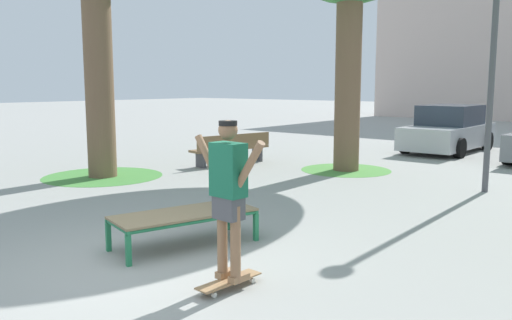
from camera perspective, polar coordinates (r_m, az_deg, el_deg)
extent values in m
plane|color=#999993|center=(6.52, -13.04, -11.30)|extent=(120.00, 120.00, 0.00)
cube|color=#237A4C|center=(7.94, -2.90, -6.15)|extent=(0.07, 0.07, 0.38)
cube|color=#237A4C|center=(7.37, -0.02, -7.25)|extent=(0.07, 0.07, 0.38)
cube|color=#237A4C|center=(7.18, -15.61, -7.98)|extent=(0.07, 0.07, 0.38)
cube|color=#237A4C|center=(6.55, -13.57, -9.47)|extent=(0.07, 0.07, 0.38)
cylinder|color=#237A4C|center=(7.46, -8.96, -5.46)|extent=(0.56, 1.84, 0.05)
cylinder|color=#237A4C|center=(6.86, -6.40, -6.63)|extent=(0.56, 1.84, 0.05)
cylinder|color=#237A4C|center=(7.60, -1.52, -5.11)|extent=(0.75, 0.25, 0.05)
cylinder|color=#237A4C|center=(6.81, -14.70, -6.95)|extent=(0.75, 0.25, 0.05)
cube|color=#847051|center=(7.15, -7.74, -5.71)|extent=(1.25, 2.03, 0.03)
cube|color=#9E754C|center=(5.76, -2.91, -12.85)|extent=(0.25, 0.81, 0.02)
cylinder|color=silver|center=(6.01, -1.44, -12.49)|extent=(0.03, 0.06, 0.06)
cylinder|color=silver|center=(5.91, -0.38, -12.85)|extent=(0.03, 0.06, 0.06)
cylinder|color=silver|center=(5.65, -5.57, -13.88)|extent=(0.03, 0.06, 0.06)
cylinder|color=silver|center=(5.55, -4.52, -14.31)|extent=(0.03, 0.06, 0.06)
cylinder|color=#8E6647|center=(5.69, -3.65, -8.66)|extent=(0.11, 0.11, 0.82)
cube|color=#99704C|center=(5.84, -3.25, -12.08)|extent=(0.12, 0.25, 0.07)
cylinder|color=#8E6647|center=(5.55, -2.22, -9.08)|extent=(0.11, 0.11, 0.82)
cube|color=#99704C|center=(5.71, -1.83, -12.57)|extent=(0.12, 0.25, 0.07)
cube|color=#4C4C51|center=(5.52, -2.97, -5.15)|extent=(0.31, 0.22, 0.24)
cube|color=#196647|center=(5.45, -3.00, -1.05)|extent=(0.37, 0.24, 0.56)
cylinder|color=#8E6647|center=(5.65, -5.10, 0.05)|extent=(0.40, 0.11, 0.52)
cylinder|color=#8E6647|center=(5.22, -0.74, -0.58)|extent=(0.40, 0.11, 0.52)
sphere|color=#8E6647|center=(5.40, -3.03, 3.25)|extent=(0.20, 0.20, 0.20)
cylinder|color=black|center=(5.39, -3.04, 3.99)|extent=(0.19, 0.19, 0.05)
cylinder|color=brown|center=(12.86, -16.55, 8.63)|extent=(0.65, 0.65, 4.68)
cylinder|color=#47893D|center=(13.03, -16.14, -1.68)|extent=(2.78, 2.78, 0.01)
cylinder|color=brown|center=(13.46, 9.87, 8.57)|extent=(0.64, 0.64, 4.57)
cylinder|color=#519342|center=(13.63, 9.64, -1.06)|extent=(2.26, 2.26, 0.01)
cube|color=#B7BABF|center=(18.22, 19.94, 2.45)|extent=(1.73, 4.21, 0.70)
cube|color=#2D3847|center=(18.32, 20.21, 4.57)|extent=(1.58, 2.11, 0.64)
cylinder|color=black|center=(16.74, 21.08, 1.22)|extent=(0.23, 0.60, 0.60)
cylinder|color=black|center=(17.37, 15.78, 1.68)|extent=(0.23, 0.60, 0.60)
cylinder|color=black|center=(19.21, 23.64, 1.90)|extent=(0.23, 0.60, 0.60)
cylinder|color=black|center=(19.76, 18.92, 2.29)|extent=(0.23, 0.60, 0.60)
cylinder|color=black|center=(15.89, 25.52, 0.63)|extent=(0.23, 0.60, 0.60)
cube|color=brown|center=(14.41, -2.80, 1.24)|extent=(0.88, 2.44, 0.06)
cube|color=brown|center=(14.22, -2.32, 2.05)|extent=(0.48, 2.37, 0.36)
cube|color=#424247|center=(13.89, -5.96, 0.00)|extent=(0.38, 0.15, 0.40)
cube|color=#424247|center=(15.02, 0.14, 0.65)|extent=(0.38, 0.15, 0.40)
cylinder|color=#4C4C51|center=(11.50, 24.17, 10.42)|extent=(0.12, 0.12, 5.50)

